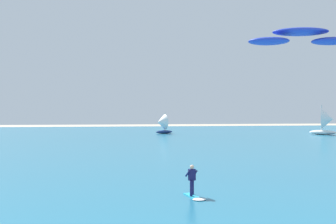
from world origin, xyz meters
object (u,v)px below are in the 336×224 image
at_px(kitesurfer, 193,186).
at_px(sailboat_heeled_over, 162,124).
at_px(kite, 300,37).
at_px(sailboat_leading, 327,121).

bearing_deg(kitesurfer, sailboat_heeled_over, 86.06).
bearing_deg(kitesurfer, kite, 30.56).
xyz_separation_m(kite, sailboat_heeled_over, (-4.45, 48.18, -7.58)).
height_order(kite, sailboat_heeled_over, kite).
xyz_separation_m(kitesurfer, sailboat_heeled_over, (3.65, 52.96, 1.23)).
relative_size(kite, sailboat_leading, 1.36).
relative_size(kite, sailboat_heeled_over, 1.80).
xyz_separation_m(kitesurfer, kite, (8.09, 4.78, 8.80)).
height_order(kitesurfer, sailboat_heeled_over, sailboat_heeled_over).
xyz_separation_m(kitesurfer, sailboat_leading, (32.09, 46.22, 1.81)).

